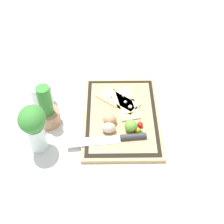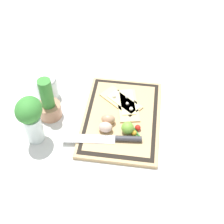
{
  "view_description": "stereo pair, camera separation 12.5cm",
  "coord_description": "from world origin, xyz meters",
  "px_view_note": "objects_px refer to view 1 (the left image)",
  "views": [
    {
      "loc": [
        -0.84,
        0.05,
        0.97
      ],
      "look_at": [
        0.0,
        0.04,
        0.04
      ],
      "focal_mm": 50.0,
      "sensor_mm": 36.0,
      "label": 1
    },
    {
      "loc": [
        -0.84,
        -0.08,
        0.97
      ],
      "look_at": [
        0.0,
        0.04,
        0.04
      ],
      "focal_mm": 50.0,
      "sensor_mm": 36.0,
      "label": 2
    }
  ],
  "objects_px": {
    "pizza_slice_near": "(126,103)",
    "cherry_tomato_yellow": "(138,130)",
    "pizza_slice_far": "(119,100)",
    "knife": "(120,138)",
    "egg_pink": "(109,128)",
    "herb_pot": "(47,111)",
    "cherry_tomato_red": "(140,125)",
    "egg_brown": "(110,119)",
    "lime": "(131,126)",
    "sauce_jar": "(42,96)",
    "herb_glass": "(34,126)"
  },
  "relations": [
    {
      "from": "lime",
      "to": "cherry_tomato_red",
      "type": "height_order",
      "value": "lime"
    },
    {
      "from": "herb_glass",
      "to": "egg_brown",
      "type": "bearing_deg",
      "value": -69.87
    },
    {
      "from": "pizza_slice_near",
      "to": "cherry_tomato_red",
      "type": "xyz_separation_m",
      "value": [
        -0.12,
        -0.05,
        0.01
      ]
    },
    {
      "from": "lime",
      "to": "sauce_jar",
      "type": "height_order",
      "value": "sauce_jar"
    },
    {
      "from": "sauce_jar",
      "to": "pizza_slice_far",
      "type": "bearing_deg",
      "value": -91.95
    },
    {
      "from": "egg_pink",
      "to": "sauce_jar",
      "type": "bearing_deg",
      "value": 58.08
    },
    {
      "from": "egg_brown",
      "to": "cherry_tomato_red",
      "type": "distance_m",
      "value": 0.12
    },
    {
      "from": "cherry_tomato_red",
      "to": "herb_glass",
      "type": "distance_m",
      "value": 0.4
    },
    {
      "from": "pizza_slice_far",
      "to": "cherry_tomato_red",
      "type": "bearing_deg",
      "value": -150.38
    },
    {
      "from": "egg_pink",
      "to": "lime",
      "type": "relative_size",
      "value": 1.11
    },
    {
      "from": "knife",
      "to": "cherry_tomato_yellow",
      "type": "bearing_deg",
      "value": -63.09
    },
    {
      "from": "pizza_slice_far",
      "to": "knife",
      "type": "relative_size",
      "value": 0.64
    },
    {
      "from": "sauce_jar",
      "to": "herb_glass",
      "type": "height_order",
      "value": "herb_glass"
    },
    {
      "from": "knife",
      "to": "sauce_jar",
      "type": "height_order",
      "value": "sauce_jar"
    },
    {
      "from": "egg_brown",
      "to": "sauce_jar",
      "type": "distance_m",
      "value": 0.31
    },
    {
      "from": "cherry_tomato_red",
      "to": "herb_glass",
      "type": "height_order",
      "value": "herb_glass"
    },
    {
      "from": "lime",
      "to": "herb_glass",
      "type": "bearing_deg",
      "value": 99.9
    },
    {
      "from": "herb_glass",
      "to": "pizza_slice_near",
      "type": "bearing_deg",
      "value": -58.82
    },
    {
      "from": "lime",
      "to": "herb_glass",
      "type": "xyz_separation_m",
      "value": [
        -0.06,
        0.35,
        0.08
      ]
    },
    {
      "from": "pizza_slice_far",
      "to": "cherry_tomato_yellow",
      "type": "distance_m",
      "value": 0.18
    },
    {
      "from": "egg_pink",
      "to": "herb_pot",
      "type": "relative_size",
      "value": 0.29
    },
    {
      "from": "cherry_tomato_red",
      "to": "herb_pot",
      "type": "relative_size",
      "value": 0.12
    },
    {
      "from": "cherry_tomato_red",
      "to": "sauce_jar",
      "type": "height_order",
      "value": "sauce_jar"
    },
    {
      "from": "pizza_slice_far",
      "to": "cherry_tomato_yellow",
      "type": "xyz_separation_m",
      "value": [
        -0.17,
        -0.07,
        0.01
      ]
    },
    {
      "from": "pizza_slice_near",
      "to": "cherry_tomato_yellow",
      "type": "relative_size",
      "value": 9.42
    },
    {
      "from": "pizza_slice_near",
      "to": "pizza_slice_far",
      "type": "bearing_deg",
      "value": 59.43
    },
    {
      "from": "herb_pot",
      "to": "cherry_tomato_yellow",
      "type": "bearing_deg",
      "value": -101.57
    },
    {
      "from": "egg_brown",
      "to": "cherry_tomato_yellow",
      "type": "height_order",
      "value": "egg_brown"
    },
    {
      "from": "egg_pink",
      "to": "herb_glass",
      "type": "distance_m",
      "value": 0.28
    },
    {
      "from": "pizza_slice_far",
      "to": "cherry_tomato_yellow",
      "type": "relative_size",
      "value": 9.26
    },
    {
      "from": "knife",
      "to": "herb_pot",
      "type": "xyz_separation_m",
      "value": [
        0.11,
        0.28,
        0.04
      ]
    },
    {
      "from": "lime",
      "to": "herb_pot",
      "type": "xyz_separation_m",
      "value": [
        0.06,
        0.32,
        0.02
      ]
    },
    {
      "from": "pizza_slice_far",
      "to": "sauce_jar",
      "type": "relative_size",
      "value": 1.86
    },
    {
      "from": "pizza_slice_near",
      "to": "cherry_tomato_yellow",
      "type": "bearing_deg",
      "value": -165.2
    },
    {
      "from": "sauce_jar",
      "to": "herb_pot",
      "type": "bearing_deg",
      "value": -159.56
    },
    {
      "from": "egg_brown",
      "to": "lime",
      "type": "distance_m",
      "value": 0.09
    },
    {
      "from": "egg_brown",
      "to": "herb_pot",
      "type": "height_order",
      "value": "herb_pot"
    },
    {
      "from": "egg_pink",
      "to": "herb_glass",
      "type": "relative_size",
      "value": 0.27
    },
    {
      "from": "cherry_tomato_red",
      "to": "cherry_tomato_yellow",
      "type": "bearing_deg",
      "value": 156.87
    },
    {
      "from": "pizza_slice_far",
      "to": "egg_brown",
      "type": "xyz_separation_m",
      "value": [
        -0.12,
        0.04,
        0.02
      ]
    },
    {
      "from": "cherry_tomato_yellow",
      "to": "herb_pot",
      "type": "relative_size",
      "value": 0.11
    },
    {
      "from": "egg_pink",
      "to": "cherry_tomato_yellow",
      "type": "xyz_separation_m",
      "value": [
        -0.01,
        -0.11,
        -0.01
      ]
    },
    {
      "from": "egg_brown",
      "to": "lime",
      "type": "xyz_separation_m",
      "value": [
        -0.04,
        -0.08,
        0.0
      ]
    },
    {
      "from": "egg_pink",
      "to": "cherry_tomato_yellow",
      "type": "bearing_deg",
      "value": -92.63
    },
    {
      "from": "sauce_jar",
      "to": "cherry_tomato_red",
      "type": "bearing_deg",
      "value": -110.67
    },
    {
      "from": "egg_brown",
      "to": "cherry_tomato_red",
      "type": "xyz_separation_m",
      "value": [
        -0.02,
        -0.12,
        -0.01
      ]
    },
    {
      "from": "egg_brown",
      "to": "egg_pink",
      "type": "bearing_deg",
      "value": 173.94
    },
    {
      "from": "pizza_slice_far",
      "to": "lime",
      "type": "distance_m",
      "value": 0.17
    },
    {
      "from": "lime",
      "to": "herb_pot",
      "type": "distance_m",
      "value": 0.33
    },
    {
      "from": "knife",
      "to": "lime",
      "type": "xyz_separation_m",
      "value": [
        0.05,
        -0.04,
        0.02
      ]
    }
  ]
}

